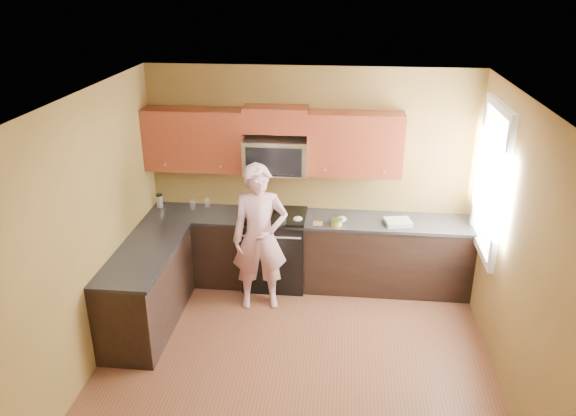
# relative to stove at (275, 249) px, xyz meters

# --- Properties ---
(floor) EXTENTS (4.00, 4.00, 0.00)m
(floor) POSITION_rel_stove_xyz_m (0.40, -1.68, -0.47)
(floor) COLOR brown
(floor) RESTS_ON ground
(ceiling) EXTENTS (4.00, 4.00, 0.00)m
(ceiling) POSITION_rel_stove_xyz_m (0.40, -1.68, 2.23)
(ceiling) COLOR white
(ceiling) RESTS_ON ground
(wall_back) EXTENTS (4.00, 0.00, 4.00)m
(wall_back) POSITION_rel_stove_xyz_m (0.40, 0.32, 0.88)
(wall_back) COLOR brown
(wall_back) RESTS_ON ground
(wall_front) EXTENTS (4.00, 0.00, 4.00)m
(wall_front) POSITION_rel_stove_xyz_m (0.40, -3.67, 0.88)
(wall_front) COLOR brown
(wall_front) RESTS_ON ground
(wall_left) EXTENTS (0.00, 4.00, 4.00)m
(wall_left) POSITION_rel_stove_xyz_m (-1.60, -1.68, 0.88)
(wall_left) COLOR brown
(wall_left) RESTS_ON ground
(wall_right) EXTENTS (0.00, 4.00, 4.00)m
(wall_right) POSITION_rel_stove_xyz_m (2.40, -1.68, 0.88)
(wall_right) COLOR brown
(wall_right) RESTS_ON ground
(cabinet_back_run) EXTENTS (4.00, 0.60, 0.88)m
(cabinet_back_run) POSITION_rel_stove_xyz_m (0.40, 0.02, -0.03)
(cabinet_back_run) COLOR black
(cabinet_back_run) RESTS_ON floor
(cabinet_left_run) EXTENTS (0.60, 1.60, 0.88)m
(cabinet_left_run) POSITION_rel_stove_xyz_m (-1.30, -1.08, -0.03)
(cabinet_left_run) COLOR black
(cabinet_left_run) RESTS_ON floor
(countertop_back) EXTENTS (4.00, 0.62, 0.04)m
(countertop_back) POSITION_rel_stove_xyz_m (0.40, 0.01, 0.43)
(countertop_back) COLOR black
(countertop_back) RESTS_ON cabinet_back_run
(countertop_left) EXTENTS (0.62, 1.60, 0.04)m
(countertop_left) POSITION_rel_stove_xyz_m (-1.29, -1.08, 0.43)
(countertop_left) COLOR black
(countertop_left) RESTS_ON cabinet_left_run
(stove) EXTENTS (0.76, 0.65, 0.95)m
(stove) POSITION_rel_stove_xyz_m (0.00, 0.00, 0.00)
(stove) COLOR black
(stove) RESTS_ON floor
(microwave) EXTENTS (0.76, 0.40, 0.42)m
(microwave) POSITION_rel_stove_xyz_m (0.00, 0.12, 0.97)
(microwave) COLOR silver
(microwave) RESTS_ON wall_back
(upper_cab_left) EXTENTS (1.22, 0.33, 0.75)m
(upper_cab_left) POSITION_rel_stove_xyz_m (-0.99, 0.16, 0.97)
(upper_cab_left) COLOR maroon
(upper_cab_left) RESTS_ON wall_back
(upper_cab_right) EXTENTS (1.12, 0.33, 0.75)m
(upper_cab_right) POSITION_rel_stove_xyz_m (0.94, 0.16, 0.97)
(upper_cab_right) COLOR maroon
(upper_cab_right) RESTS_ON wall_back
(upper_cab_over_mw) EXTENTS (0.76, 0.33, 0.30)m
(upper_cab_over_mw) POSITION_rel_stove_xyz_m (0.00, 0.16, 1.62)
(upper_cab_over_mw) COLOR maroon
(upper_cab_over_mw) RESTS_ON wall_back
(window) EXTENTS (0.06, 1.06, 1.66)m
(window) POSITION_rel_stove_xyz_m (2.38, -0.48, 1.17)
(window) COLOR white
(window) RESTS_ON wall_right
(woman) EXTENTS (0.71, 0.53, 1.76)m
(woman) POSITION_rel_stove_xyz_m (-0.11, -0.53, 0.40)
(woman) COLOR #CE6783
(woman) RESTS_ON floor
(frying_pan) EXTENTS (0.29, 0.46, 0.06)m
(frying_pan) POSITION_rel_stove_xyz_m (0.04, -0.26, 0.47)
(frying_pan) COLOR black
(frying_pan) RESTS_ON stove
(butter_tub) EXTENTS (0.17, 0.17, 0.10)m
(butter_tub) POSITION_rel_stove_xyz_m (0.76, -0.18, 0.45)
(butter_tub) COLOR gold
(butter_tub) RESTS_ON countertop_back
(toast_slice) EXTENTS (0.11, 0.11, 0.01)m
(toast_slice) POSITION_rel_stove_xyz_m (0.54, -0.17, 0.45)
(toast_slice) COLOR #B27F47
(toast_slice) RESTS_ON countertop_back
(napkin_a) EXTENTS (0.13, 0.14, 0.06)m
(napkin_a) POSITION_rel_stove_xyz_m (0.29, -0.11, 0.48)
(napkin_a) COLOR silver
(napkin_a) RESTS_ON countertop_back
(napkin_b) EXTENTS (0.14, 0.15, 0.07)m
(napkin_b) POSITION_rel_stove_xyz_m (0.82, -0.07, 0.48)
(napkin_b) COLOR silver
(napkin_b) RESTS_ON countertop_back
(dish_towel) EXTENTS (0.34, 0.29, 0.05)m
(dish_towel) POSITION_rel_stove_xyz_m (1.49, -0.07, 0.47)
(dish_towel) COLOR silver
(dish_towel) RESTS_ON countertop_back
(travel_mug) EXTENTS (0.09, 0.09, 0.18)m
(travel_mug) POSITION_rel_stove_xyz_m (-1.50, 0.15, 0.44)
(travel_mug) COLOR silver
(travel_mug) RESTS_ON countertop_back
(glass_a) EXTENTS (0.07, 0.07, 0.12)m
(glass_a) POSITION_rel_stove_xyz_m (-0.90, 0.22, 0.51)
(glass_a) COLOR silver
(glass_a) RESTS_ON countertop_back
(glass_b) EXTENTS (0.07, 0.07, 0.12)m
(glass_b) POSITION_rel_stove_xyz_m (-1.07, 0.15, 0.51)
(glass_b) COLOR silver
(glass_b) RESTS_ON countertop_back
(glass_c) EXTENTS (0.08, 0.08, 0.12)m
(glass_c) POSITION_rel_stove_xyz_m (-0.36, 0.13, 0.51)
(glass_c) COLOR silver
(glass_c) RESTS_ON countertop_back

